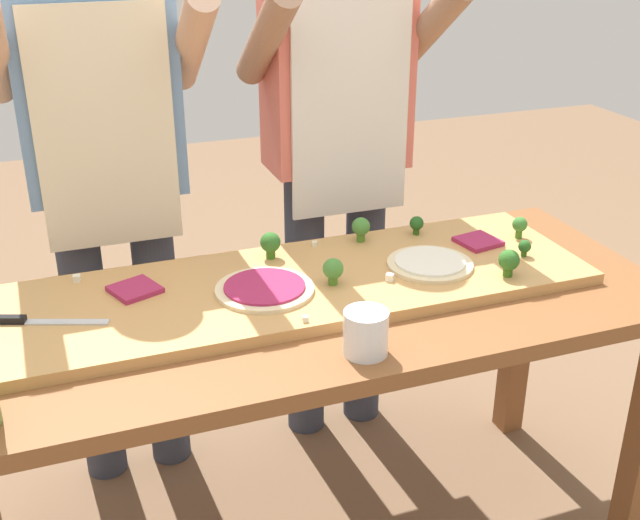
{
  "coord_description": "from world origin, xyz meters",
  "views": [
    {
      "loc": [
        -0.53,
        -1.54,
        1.61
      ],
      "look_at": [
        0.04,
        0.02,
        0.85
      ],
      "focal_mm": 44.3,
      "sensor_mm": 36.0,
      "label": 1
    }
  ],
  "objects_px": {
    "pizza_slice_near_left": "(135,289)",
    "broccoli_floret_front_right": "(333,270)",
    "cheese_crumble_c": "(305,319)",
    "cheese_crumble_b": "(77,278)",
    "broccoli_floret_back_mid": "(270,243)",
    "broccoli_floret_front_mid": "(524,247)",
    "cheese_crumble_d": "(315,244)",
    "broccoli_floret_center_left": "(417,224)",
    "cook_right": "(337,133)",
    "pizza_whole_beet_magenta": "(265,289)",
    "cheese_crumble_a": "(390,277)",
    "chefs_knife": "(22,320)",
    "pizza_slice_far_left": "(478,241)",
    "flour_cup": "(366,335)",
    "cook_left": "(105,156)",
    "pizza_whole_white_garlic": "(430,263)",
    "broccoli_floret_center_right": "(520,225)",
    "broccoli_floret_front_left": "(361,227)",
    "prep_table": "(306,341)",
    "broccoli_floret_back_left": "(509,261)"
  },
  "relations": [
    {
      "from": "pizza_whole_white_garlic",
      "to": "cook_right",
      "type": "xyz_separation_m",
      "value": [
        -0.06,
        0.49,
        0.21
      ]
    },
    {
      "from": "broccoli_floret_back_mid",
      "to": "cheese_crumble_a",
      "type": "distance_m",
      "value": 0.32
    },
    {
      "from": "prep_table",
      "to": "cheese_crumble_c",
      "type": "xyz_separation_m",
      "value": [
        -0.05,
        -0.13,
        0.14
      ]
    },
    {
      "from": "pizza_slice_near_left",
      "to": "broccoli_floret_front_left",
      "type": "relative_size",
      "value": 1.51
    },
    {
      "from": "pizza_slice_far_left",
      "to": "broccoli_floret_center_right",
      "type": "height_order",
      "value": "broccoli_floret_center_right"
    },
    {
      "from": "broccoli_floret_center_left",
      "to": "cheese_crumble_a",
      "type": "height_order",
      "value": "broccoli_floret_center_left"
    },
    {
      "from": "chefs_knife",
      "to": "pizza_slice_far_left",
      "type": "height_order",
      "value": "chefs_knife"
    },
    {
      "from": "cheese_crumble_b",
      "to": "cook_left",
      "type": "bearing_deg",
      "value": 67.1
    },
    {
      "from": "pizza_whole_white_garlic",
      "to": "broccoli_floret_center_right",
      "type": "bearing_deg",
      "value": 14.26
    },
    {
      "from": "broccoli_floret_front_left",
      "to": "cook_left",
      "type": "relative_size",
      "value": 0.04
    },
    {
      "from": "cheese_crumble_a",
      "to": "cheese_crumble_c",
      "type": "relative_size",
      "value": 1.42
    },
    {
      "from": "pizza_slice_near_left",
      "to": "broccoli_floret_front_right",
      "type": "relative_size",
      "value": 1.53
    },
    {
      "from": "pizza_whole_white_garlic",
      "to": "broccoli_floret_center_left",
      "type": "distance_m",
      "value": 0.21
    },
    {
      "from": "broccoli_floret_front_right",
      "to": "cook_right",
      "type": "distance_m",
      "value": 0.57
    },
    {
      "from": "broccoli_floret_front_right",
      "to": "flour_cup",
      "type": "relative_size",
      "value": 0.68
    },
    {
      "from": "cheese_crumble_d",
      "to": "broccoli_floret_center_left",
      "type": "bearing_deg",
      "value": -3.97
    },
    {
      "from": "broccoli_floret_front_right",
      "to": "cook_right",
      "type": "height_order",
      "value": "cook_right"
    },
    {
      "from": "chefs_knife",
      "to": "pizza_slice_far_left",
      "type": "xyz_separation_m",
      "value": [
        1.14,
        0.04,
        -0.0
      ]
    },
    {
      "from": "broccoli_floret_front_left",
      "to": "broccoli_floret_front_right",
      "type": "bearing_deg",
      "value": -126.82
    },
    {
      "from": "broccoli_floret_front_mid",
      "to": "cheese_crumble_b",
      "type": "xyz_separation_m",
      "value": [
        -1.08,
        0.24,
        -0.02
      ]
    },
    {
      "from": "pizza_slice_near_left",
      "to": "cheese_crumble_c",
      "type": "height_order",
      "value": "same"
    },
    {
      "from": "broccoli_floret_center_right",
      "to": "broccoli_floret_front_mid",
      "type": "bearing_deg",
      "value": -117.06
    },
    {
      "from": "pizza_whole_beet_magenta",
      "to": "broccoli_floret_back_left",
      "type": "bearing_deg",
      "value": -12.05
    },
    {
      "from": "pizza_slice_far_left",
      "to": "pizza_slice_near_left",
      "type": "bearing_deg",
      "value": 178.24
    },
    {
      "from": "cheese_crumble_b",
      "to": "cheese_crumble_c",
      "type": "height_order",
      "value": "cheese_crumble_b"
    },
    {
      "from": "broccoli_floret_front_mid",
      "to": "cheese_crumble_d",
      "type": "relative_size",
      "value": 3.4
    },
    {
      "from": "cheese_crumble_a",
      "to": "cheese_crumble_b",
      "type": "distance_m",
      "value": 0.74
    },
    {
      "from": "pizza_slice_near_left",
      "to": "broccoli_floret_back_left",
      "type": "distance_m",
      "value": 0.89
    },
    {
      "from": "prep_table",
      "to": "cheese_crumble_b",
      "type": "distance_m",
      "value": 0.57
    },
    {
      "from": "broccoli_floret_front_left",
      "to": "broccoli_floret_back_mid",
      "type": "distance_m",
      "value": 0.26
    },
    {
      "from": "chefs_knife",
      "to": "broccoli_floret_back_left",
      "type": "relative_size",
      "value": 4.06
    },
    {
      "from": "broccoli_floret_center_left",
      "to": "broccoli_floret_front_mid",
      "type": "xyz_separation_m",
      "value": [
        0.19,
        -0.22,
        -0.0
      ]
    },
    {
      "from": "broccoli_floret_center_right",
      "to": "flour_cup",
      "type": "distance_m",
      "value": 0.7
    },
    {
      "from": "pizza_whole_beet_magenta",
      "to": "broccoli_floret_front_right",
      "type": "distance_m",
      "value": 0.17
    },
    {
      "from": "broccoli_floret_back_left",
      "to": "broccoli_floret_front_left",
      "type": "bearing_deg",
      "value": 128.03
    },
    {
      "from": "cheese_crumble_b",
      "to": "cook_left",
      "type": "relative_size",
      "value": 0.01
    },
    {
      "from": "cheese_crumble_c",
      "to": "cheese_crumble_a",
      "type": "bearing_deg",
      "value": 25.03
    },
    {
      "from": "broccoli_floret_front_right",
      "to": "cheese_crumble_c",
      "type": "xyz_separation_m",
      "value": [
        -0.12,
        -0.15,
        -0.03
      ]
    },
    {
      "from": "flour_cup",
      "to": "cook_left",
      "type": "distance_m",
      "value": 0.9
    },
    {
      "from": "pizza_slice_near_left",
      "to": "cheese_crumble_a",
      "type": "relative_size",
      "value": 5.64
    },
    {
      "from": "broccoli_floret_back_mid",
      "to": "pizza_whole_beet_magenta",
      "type": "bearing_deg",
      "value": -111.24
    },
    {
      "from": "pizza_whole_beet_magenta",
      "to": "cheese_crumble_a",
      "type": "bearing_deg",
      "value": -9.26
    },
    {
      "from": "cook_right",
      "to": "pizza_whole_beet_magenta",
      "type": "bearing_deg",
      "value": -127.18
    },
    {
      "from": "chefs_knife",
      "to": "flour_cup",
      "type": "relative_size",
      "value": 2.88
    },
    {
      "from": "broccoli_floret_back_left",
      "to": "broccoli_floret_front_mid",
      "type": "xyz_separation_m",
      "value": [
        0.1,
        0.09,
        -0.01
      ]
    },
    {
      "from": "broccoli_floret_front_left",
      "to": "pizza_slice_far_left",
      "type": "bearing_deg",
      "value": -23.13
    },
    {
      "from": "cheese_crumble_b",
      "to": "broccoli_floret_back_mid",
      "type": "bearing_deg",
      "value": -3.39
    },
    {
      "from": "pizza_slice_near_left",
      "to": "cheese_crumble_b",
      "type": "xyz_separation_m",
      "value": [
        -0.12,
        0.1,
        0.0
      ]
    },
    {
      "from": "broccoli_floret_center_right",
      "to": "broccoli_floret_front_left",
      "type": "bearing_deg",
      "value": 162.7
    },
    {
      "from": "pizza_whole_beet_magenta",
      "to": "cheese_crumble_c",
      "type": "distance_m",
      "value": 0.17
    }
  ]
}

